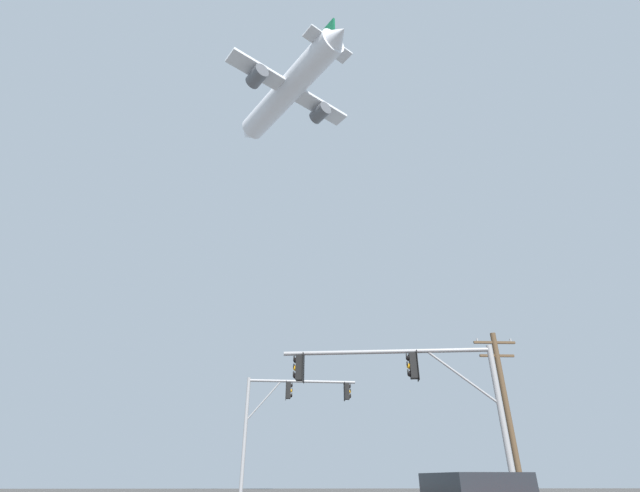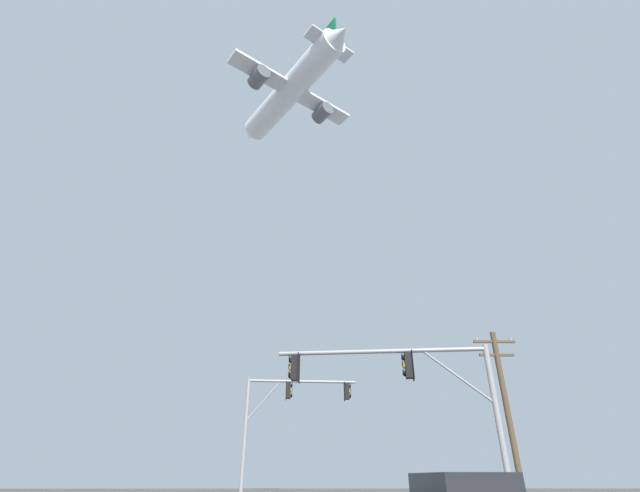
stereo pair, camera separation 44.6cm
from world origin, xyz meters
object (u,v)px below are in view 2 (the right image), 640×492
object	(u,v)px
signal_pole_near	(411,384)
signal_pole_far	(284,408)
airplane	(290,91)
utility_pole	(507,410)

from	to	relation	value
signal_pole_near	signal_pole_far	distance (m)	11.66
signal_pole_far	airplane	size ratio (longest dim) A/B	0.32
signal_pole_near	airplane	xyz separation A→B (m)	(-6.75, 26.85, 43.58)
utility_pole	airplane	xyz separation A→B (m)	(-12.85, 20.08, 43.53)
signal_pole_far	signal_pole_near	bearing A→B (deg)	-64.44
signal_pole_near	airplane	size ratio (longest dim) A/B	0.36
signal_pole_far	airplane	bearing A→B (deg)	96.05
signal_pole_near	airplane	bearing A→B (deg)	104.12
signal_pole_near	signal_pole_far	xyz separation A→B (m)	(-5.02, 10.50, 0.59)
utility_pole	airplane	size ratio (longest dim) A/B	0.40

